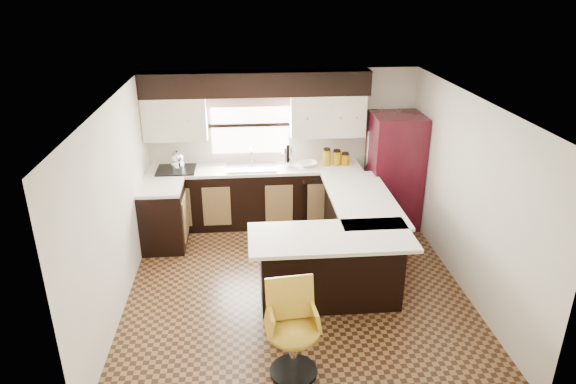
{
  "coord_description": "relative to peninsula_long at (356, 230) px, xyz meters",
  "views": [
    {
      "loc": [
        -0.58,
        -5.58,
        3.66
      ],
      "look_at": [
        -0.06,
        0.45,
        1.13
      ],
      "focal_mm": 32.0,
      "sensor_mm": 36.0,
      "label": 1
    }
  ],
  "objects": [
    {
      "name": "mixing_bowl",
      "position": [
        -0.52,
        1.27,
        0.53
      ],
      "size": [
        0.32,
        0.32,
        0.07
      ],
      "primitive_type": "imported",
      "rotation": [
        0.0,
        0.0,
        0.18
      ],
      "color": "white",
      "rests_on": "counter_back"
    },
    {
      "name": "window_pane",
      "position": [
        -1.4,
        1.56,
        1.1
      ],
      "size": [
        1.2,
        0.02,
        0.9
      ],
      "primitive_type": "cube",
      "color": "white",
      "rests_on": "wall_back"
    },
    {
      "name": "sink",
      "position": [
        -1.4,
        1.25,
        0.51
      ],
      "size": [
        0.75,
        0.45,
        0.03
      ],
      "primitive_type": "cube",
      "color": "#B2B2B7",
      "rests_on": "counter_back"
    },
    {
      "name": "soffit",
      "position": [
        -1.3,
        1.4,
        1.77
      ],
      "size": [
        3.4,
        0.35,
        0.36
      ],
      "primitive_type": "cube",
      "color": "black",
      "rests_on": "wall_back"
    },
    {
      "name": "percolator",
      "position": [
        -0.84,
        1.28,
        0.66
      ],
      "size": [
        0.15,
        0.15,
        0.32
      ],
      "primitive_type": "cylinder",
      "color": "silver",
      "rests_on": "counter_back"
    },
    {
      "name": "wall_front",
      "position": [
        -0.9,
        -2.83,
        0.75
      ],
      "size": [
        4.4,
        0.0,
        4.4
      ],
      "primitive_type": "plane",
      "rotation": [
        -1.57,
        0.0,
        0.0
      ],
      "color": "beige",
      "rests_on": "floor"
    },
    {
      "name": "bar_chair",
      "position": [
        -1.08,
        -2.17,
        0.04
      ],
      "size": [
        0.57,
        0.57,
        0.98
      ],
      "primitive_type": null,
      "rotation": [
        0.0,
        0.0,
        0.1
      ],
      "color": "gold",
      "rests_on": "floor"
    },
    {
      "name": "ceiling",
      "position": [
        -0.9,
        -0.62,
        1.95
      ],
      "size": [
        4.4,
        4.4,
        0.0
      ],
      "primitive_type": "plane",
      "rotation": [
        3.14,
        0.0,
        0.0
      ],
      "color": "silver",
      "rests_on": "wall_back"
    },
    {
      "name": "upper_cab_right",
      "position": [
        -0.22,
        1.4,
        1.27
      ],
      "size": [
        1.14,
        0.35,
        0.64
      ],
      "primitive_type": "cube",
      "color": "beige",
      "rests_on": "wall_back"
    },
    {
      "name": "counter_back",
      "position": [
        -1.35,
        1.28,
        0.47
      ],
      "size": [
        3.3,
        0.6,
        0.04
      ],
      "primitive_type": "cube",
      "color": "silver",
      "rests_on": "base_cab_back"
    },
    {
      "name": "wall_right",
      "position": [
        1.2,
        -0.62,
        0.75
      ],
      "size": [
        0.0,
        4.4,
        4.4
      ],
      "primitive_type": "plane",
      "rotation": [
        1.57,
        0.0,
        -1.57
      ],
      "color": "beige",
      "rests_on": "floor"
    },
    {
      "name": "peninsula_return",
      "position": [
        -0.53,
        -0.97,
        0.0
      ],
      "size": [
        1.65,
        0.6,
        0.9
      ],
      "primitive_type": "cube",
      "color": "black",
      "rests_on": "floor"
    },
    {
      "name": "counter_pen_return",
      "position": [
        -0.55,
        -1.06,
        0.47
      ],
      "size": [
        1.89,
        0.84,
        0.04
      ],
      "primitive_type": "cube",
      "color": "silver",
      "rests_on": "peninsula_return"
    },
    {
      "name": "kettle",
      "position": [
        -2.52,
        1.26,
        0.67
      ],
      "size": [
        0.21,
        0.21,
        0.29
      ],
      "primitive_type": null,
      "color": "silver",
      "rests_on": "cooktop"
    },
    {
      "name": "canister_med",
      "position": [
        -0.07,
        1.3,
        0.6
      ],
      "size": [
        0.13,
        0.13,
        0.22
      ],
      "primitive_type": "cylinder",
      "color": "#9D7205",
      "rests_on": "counter_back"
    },
    {
      "name": "canister_small",
      "position": [
        0.07,
        1.3,
        0.58
      ],
      "size": [
        0.13,
        0.13,
        0.17
      ],
      "primitive_type": "cylinder",
      "color": "#9D7205",
      "rests_on": "counter_back"
    },
    {
      "name": "dishwasher",
      "position": [
        -0.35,
        0.99,
        -0.02
      ],
      "size": [
        0.58,
        0.03,
        0.78
      ],
      "primitive_type": "cube",
      "color": "black",
      "rests_on": "floor"
    },
    {
      "name": "wall_left",
      "position": [
        -3.0,
        -0.62,
        0.75
      ],
      "size": [
        0.0,
        4.4,
        4.4
      ],
      "primitive_type": "plane",
      "rotation": [
        1.57,
        0.0,
        1.57
      ],
      "color": "beige",
      "rests_on": "floor"
    },
    {
      "name": "canister_large",
      "position": [
        -0.23,
        1.3,
        0.62
      ],
      "size": [
        0.13,
        0.13,
        0.25
      ],
      "primitive_type": "cylinder",
      "color": "#9D7205",
      "rests_on": "counter_back"
    },
    {
      "name": "base_cab_left",
      "position": [
        -2.7,
        0.62,
        0.0
      ],
      "size": [
        0.6,
        0.7,
        0.9
      ],
      "primitive_type": "cube",
      "color": "black",
      "rests_on": "floor"
    },
    {
      "name": "wall_back",
      "position": [
        -0.9,
        1.58,
        0.75
      ],
      "size": [
        4.4,
        0.0,
        4.4
      ],
      "primitive_type": "plane",
      "rotation": [
        1.57,
        0.0,
        0.0
      ],
      "color": "beige",
      "rests_on": "floor"
    },
    {
      "name": "upper_cab_left",
      "position": [
        -2.52,
        1.4,
        1.27
      ],
      "size": [
        0.94,
        0.35,
        0.64
      ],
      "primitive_type": "cube",
      "color": "beige",
      "rests_on": "wall_back"
    },
    {
      "name": "refrigerator",
      "position": [
        0.8,
        1.09,
        0.44
      ],
      "size": [
        0.76,
        0.73,
        1.78
      ],
      "primitive_type": "cube",
      "color": "#3B0914",
      "rests_on": "floor"
    },
    {
      "name": "counter_left",
      "position": [
        -2.7,
        0.62,
        0.47
      ],
      "size": [
        0.6,
        0.7,
        0.04
      ],
      "primitive_type": "cube",
      "color": "silver",
      "rests_on": "base_cab_left"
    },
    {
      "name": "cooktop",
      "position": [
        -2.55,
        1.25,
        0.51
      ],
      "size": [
        0.58,
        0.5,
        0.02
      ],
      "primitive_type": "cube",
      "color": "black",
      "rests_on": "counter_back"
    },
    {
      "name": "floor",
      "position": [
        -0.9,
        -0.62,
        -0.45
      ],
      "size": [
        4.4,
        4.4,
        0.0
      ],
      "primitive_type": "plane",
      "color": "#49301A",
      "rests_on": "ground"
    },
    {
      "name": "peninsula_long",
      "position": [
        0.0,
        0.0,
        0.0
      ],
      "size": [
        0.6,
        1.95,
        0.9
      ],
      "primitive_type": "cube",
      "color": "black",
      "rests_on": "floor"
    },
    {
      "name": "counter_pen_long",
      "position": [
        0.05,
        0.0,
        0.47
      ],
      "size": [
        0.84,
        1.95,
        0.04
      ],
      "primitive_type": "cube",
      "color": "silver",
      "rests_on": "peninsula_long"
    },
    {
      "name": "base_cab_back",
      "position": [
        -1.35,
        1.28,
        0.0
      ],
      "size": [
        3.3,
        0.6,
        0.9
      ],
      "primitive_type": "cube",
      "color": "black",
      "rests_on": "floor"
    },
    {
      "name": "valance",
      "position": [
        -1.4,
        1.52,
        1.49
      ],
      "size": [
        1.3,
        0.06,
        0.18
      ],
      "primitive_type": "cube",
      "color": "#D19B93",
      "rests_on": "wall_back"
    }
  ]
}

